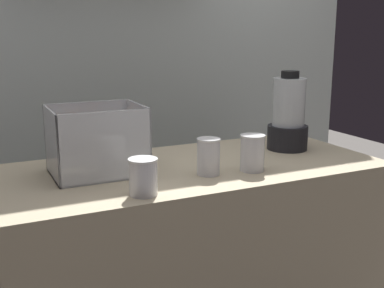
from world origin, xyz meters
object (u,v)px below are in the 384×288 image
carrot_display_bin (94,154)px  juice_cup_orange_middle (252,155)px  blender_pitcher (288,117)px  juice_cup_beet_far_left (143,179)px  juice_cup_carrot_left (208,159)px

carrot_display_bin → juice_cup_orange_middle: size_ratio=2.39×
carrot_display_bin → blender_pitcher: 0.82m
carrot_display_bin → juice_cup_orange_middle: bearing=-21.4°
juice_cup_beet_far_left → juice_cup_orange_middle: (0.44, 0.08, 0.01)m
juice_cup_orange_middle → carrot_display_bin: bearing=158.6°
juice_cup_carrot_left → juice_cup_orange_middle: juice_cup_orange_middle is taller
juice_cup_beet_far_left → juice_cup_orange_middle: 0.44m
juice_cup_beet_far_left → juice_cup_carrot_left: (0.27, 0.11, 0.01)m
carrot_display_bin → blender_pitcher: size_ratio=0.95×
juice_cup_orange_middle → juice_cup_carrot_left: bearing=171.6°
carrot_display_bin → juice_cup_beet_far_left: 0.29m
carrot_display_bin → juice_cup_carrot_left: size_ratio=2.43×
carrot_display_bin → blender_pitcher: bearing=0.9°
carrot_display_bin → juice_cup_orange_middle: carrot_display_bin is taller
blender_pitcher → juice_cup_orange_middle: bearing=-145.1°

